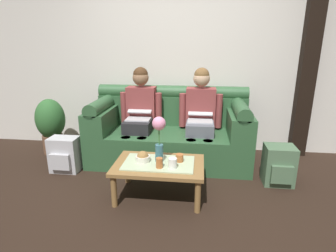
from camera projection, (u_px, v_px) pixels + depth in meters
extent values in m
plane|color=black|center=(156.00, 207.00, 2.61)|extent=(14.00, 14.00, 0.00)
cube|color=silver|center=(174.00, 48.00, 3.81)|extent=(6.00, 0.12, 2.90)
cube|color=black|center=(310.00, 48.00, 3.49)|extent=(0.20, 0.20, 2.90)
cube|color=#2D5633|center=(169.00, 146.00, 3.60)|extent=(2.04, 0.88, 0.42)
cube|color=#2D5633|center=(172.00, 110.00, 3.80)|extent=(2.04, 0.22, 0.40)
cylinder|color=#2D5633|center=(172.00, 92.00, 3.72)|extent=(2.04, 0.18, 0.18)
cube|color=#2D5633|center=(103.00, 118.00, 3.60)|extent=(0.28, 0.88, 0.28)
cylinder|color=#2D5633|center=(102.00, 105.00, 3.55)|extent=(0.18, 0.88, 0.18)
cube|color=#2D5633|center=(239.00, 123.00, 3.40)|extent=(0.28, 0.88, 0.28)
cylinder|color=#2D5633|center=(240.00, 108.00, 3.34)|extent=(0.18, 0.88, 0.18)
cube|color=#232326|center=(138.00, 126.00, 3.51)|extent=(0.34, 0.40, 0.15)
cylinder|color=#232326|center=(126.00, 153.00, 3.35)|extent=(0.12, 0.12, 0.42)
cylinder|color=#232326|center=(142.00, 154.00, 3.33)|extent=(0.12, 0.12, 0.42)
cube|color=brown|center=(142.00, 107.00, 3.68)|extent=(0.38, 0.22, 0.54)
cylinder|color=brown|center=(124.00, 108.00, 3.67)|extent=(0.09, 0.09, 0.44)
cylinder|color=brown|center=(158.00, 109.00, 3.62)|extent=(0.09, 0.09, 0.44)
sphere|color=#936B4C|center=(141.00, 78.00, 3.55)|extent=(0.21, 0.21, 0.21)
sphere|color=#472D19|center=(141.00, 74.00, 3.53)|extent=(0.19, 0.19, 0.19)
cube|color=silver|center=(138.00, 119.00, 3.50)|extent=(0.31, 0.22, 0.02)
cube|color=silver|center=(141.00, 108.00, 3.61)|extent=(0.31, 0.20, 0.09)
cube|color=black|center=(140.00, 109.00, 3.60)|extent=(0.27, 0.18, 0.07)
cube|color=#595B66|center=(200.00, 128.00, 3.41)|extent=(0.34, 0.40, 0.15)
cylinder|color=#595B66|center=(191.00, 156.00, 3.26)|extent=(0.12, 0.12, 0.42)
cylinder|color=#595B66|center=(207.00, 157.00, 3.24)|extent=(0.12, 0.12, 0.42)
cube|color=brown|center=(201.00, 108.00, 3.59)|extent=(0.38, 0.22, 0.54)
cylinder|color=brown|center=(183.00, 110.00, 3.58)|extent=(0.09, 0.09, 0.44)
cylinder|color=brown|center=(219.00, 111.00, 3.53)|extent=(0.09, 0.09, 0.44)
sphere|color=tan|center=(202.00, 78.00, 3.45)|extent=(0.21, 0.21, 0.21)
sphere|color=brown|center=(202.00, 75.00, 3.44)|extent=(0.19, 0.19, 0.19)
cube|color=silver|center=(200.00, 121.00, 3.41)|extent=(0.31, 0.22, 0.02)
cube|color=silver|center=(201.00, 110.00, 3.53)|extent=(0.31, 0.20, 0.10)
cube|color=black|center=(200.00, 111.00, 3.52)|extent=(0.27, 0.17, 0.08)
cube|color=olive|center=(159.00, 165.00, 2.72)|extent=(0.89, 0.58, 0.04)
cube|color=#B2C69E|center=(159.00, 163.00, 2.71)|extent=(0.70, 0.41, 0.01)
cylinder|color=olive|center=(114.00, 191.00, 2.58)|extent=(0.06, 0.06, 0.32)
cylinder|color=olive|center=(198.00, 197.00, 2.49)|extent=(0.06, 0.06, 0.32)
cylinder|color=olive|center=(127.00, 169.00, 3.04)|extent=(0.06, 0.06, 0.32)
cylinder|color=olive|center=(198.00, 173.00, 2.95)|extent=(0.06, 0.06, 0.32)
cylinder|color=#336672|center=(160.00, 153.00, 2.71)|extent=(0.08, 0.08, 0.18)
cylinder|color=#3D7538|center=(159.00, 136.00, 2.66)|extent=(0.01, 0.01, 0.17)
sphere|color=pink|center=(159.00, 123.00, 2.62)|extent=(0.13, 0.13, 0.13)
cylinder|color=silver|center=(143.00, 159.00, 2.73)|extent=(0.14, 0.14, 0.06)
sphere|color=olive|center=(143.00, 157.00, 2.72)|extent=(0.12, 0.12, 0.12)
cylinder|color=#B26633|center=(159.00, 163.00, 2.58)|extent=(0.07, 0.07, 0.10)
cylinder|color=white|center=(173.00, 163.00, 2.58)|extent=(0.08, 0.08, 0.10)
cylinder|color=#B26633|center=(179.00, 158.00, 2.72)|extent=(0.08, 0.08, 0.08)
cube|color=#4C6B4C|center=(278.00, 165.00, 3.01)|extent=(0.32, 0.27, 0.44)
cube|color=#4C6B4C|center=(282.00, 175.00, 2.88)|extent=(0.22, 0.05, 0.20)
cube|color=#B7B7BC|center=(65.00, 154.00, 3.31)|extent=(0.34, 0.22, 0.43)
cube|color=#B7B7BC|center=(60.00, 162.00, 3.20)|extent=(0.24, 0.05, 0.19)
cylinder|color=brown|center=(53.00, 143.00, 3.92)|extent=(0.28, 0.28, 0.26)
ellipsoid|color=#2D602D|center=(50.00, 119.00, 3.81)|extent=(0.40, 0.40, 0.56)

